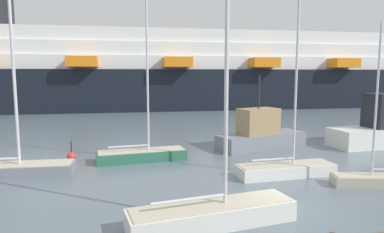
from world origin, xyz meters
TOP-DOWN VIEW (x-y plane):
  - ground_plane at (0.00, 0.00)m, footprint 600.00×600.00m
  - sailboat_0 at (-12.72, 7.87)m, footprint 7.25×2.25m
  - sailboat_1 at (6.32, 1.58)m, footprint 4.74×2.36m
  - sailboat_2 at (2.54, 4.25)m, footprint 5.62×1.64m
  - sailboat_3 at (-5.11, 9.54)m, footprint 5.96×2.05m
  - sailboat_4 at (-3.28, -0.95)m, footprint 6.65×2.40m
  - fishing_boat_0 at (4.18, 11.48)m, footprint 7.61×4.16m
  - channel_buoy_0 at (-9.65, 10.41)m, footprint 0.59×0.59m
  - cruise_ship at (-4.07, 46.41)m, footprint 116.49×22.48m

SIDE VIEW (x-z plane):
  - ground_plane at x=0.00m, z-range 0.00..0.00m
  - channel_buoy_0 at x=-9.65m, z-range -0.37..0.98m
  - sailboat_1 at x=6.32m, z-range -3.71..4.54m
  - sailboat_2 at x=2.54m, z-range -4.54..5.52m
  - sailboat_3 at x=-5.11m, z-range -4.94..5.97m
  - sailboat_4 at x=-3.28m, z-range -4.93..6.07m
  - sailboat_0 at x=-12.72m, z-range -6.39..7.70m
  - fishing_boat_0 at x=4.18m, z-range -1.70..3.93m
  - cruise_ship at x=-4.07m, z-range -3.39..15.04m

